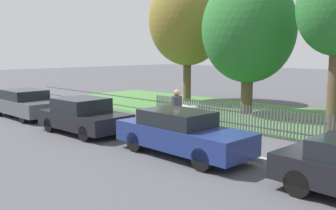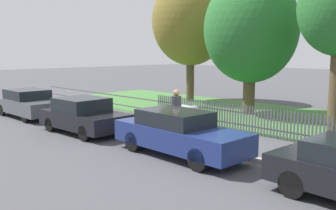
{
  "view_description": "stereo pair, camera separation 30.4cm",
  "coord_description": "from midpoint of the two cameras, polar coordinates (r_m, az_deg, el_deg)",
  "views": [
    {
      "loc": [
        7.69,
        -9.36,
        3.19
      ],
      "look_at": [
        -2.52,
        1.09,
        1.1
      ],
      "focal_mm": 40.0,
      "sensor_mm": 36.0,
      "label": 1
    },
    {
      "loc": [
        7.91,
        -9.15,
        3.19
      ],
      "look_at": [
        -2.52,
        1.09,
        1.1
      ],
      "focal_mm": 40.0,
      "sensor_mm": 36.0,
      "label": 2
    }
  ],
  "objects": [
    {
      "name": "ground_plane",
      "position": [
        12.52,
        4.08,
        -6.65
      ],
      "size": [
        120.0,
        120.0,
        0.0
      ],
      "primitive_type": "plane",
      "color": "#4C4C51"
    },
    {
      "name": "kerb_stone",
      "position": [
        12.57,
        4.38,
        -6.3
      ],
      "size": [
        32.34,
        0.2,
        0.12
      ],
      "primitive_type": "cube",
      "color": "#B2ADA3",
      "rests_on": "ground"
    },
    {
      "name": "grass_strip",
      "position": [
        18.45,
        18.63,
        -2.23
      ],
      "size": [
        32.34,
        8.08,
        0.01
      ],
      "primitive_type": "cube",
      "color": "#477F3D",
      "rests_on": "ground"
    },
    {
      "name": "park_fence",
      "position": [
        14.87,
        11.94,
        -2.24
      ],
      "size": [
        32.34,
        0.05,
        1.11
      ],
      "color": "#4C4C51",
      "rests_on": "ground"
    },
    {
      "name": "parked_car_silver_hatchback",
      "position": [
        19.53,
        -21.2,
        0.22
      ],
      "size": [
        4.26,
        1.81,
        1.35
      ],
      "rotation": [
        0.0,
        0.0,
        0.0
      ],
      "color": "#51565B",
      "rests_on": "ground"
    },
    {
      "name": "parked_car_black_saloon",
      "position": [
        15.14,
        -13.29,
        -1.59
      ],
      "size": [
        3.93,
        2.0,
        1.38
      ],
      "rotation": [
        0.0,
        0.0,
        0.04
      ],
      "color": "black",
      "rests_on": "ground"
    },
    {
      "name": "parked_car_navy_estate",
      "position": [
        11.52,
        1.23,
        -4.24
      ],
      "size": [
        4.58,
        1.73,
        1.4
      ],
      "rotation": [
        0.0,
        0.0,
        -0.02
      ],
      "color": "navy",
      "rests_on": "ground"
    },
    {
      "name": "covered_motorcycle",
      "position": [
        15.93,
        1.87,
        -1.22
      ],
      "size": [
        2.06,
        0.94,
        0.96
      ],
      "rotation": [
        0.0,
        0.0,
        0.05
      ],
      "color": "black",
      "rests_on": "ground"
    },
    {
      "name": "tree_nearest_kerb",
      "position": [
        24.24,
        2.62,
        12.67
      ],
      "size": [
        4.91,
        4.91,
        7.96
      ],
      "color": "brown",
      "rests_on": "ground"
    },
    {
      "name": "tree_behind_motorcycle",
      "position": [
        19.6,
        11.74,
        11.23
      ],
      "size": [
        4.72,
        4.72,
        7.04
      ],
      "color": "brown",
      "rests_on": "ground"
    },
    {
      "name": "pedestrian_near_fence",
      "position": [
        13.65,
        0.72,
        -0.95
      ],
      "size": [
        0.51,
        0.51,
        1.83
      ],
      "rotation": [
        0.0,
        0.0,
        5.74
      ],
      "color": "#2D3351",
      "rests_on": "ground"
    }
  ]
}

